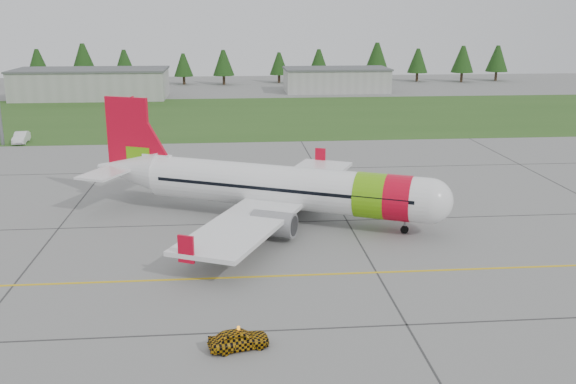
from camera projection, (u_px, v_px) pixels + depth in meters
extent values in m
plane|color=gray|center=(237.00, 332.00, 36.96)|extent=(320.00, 320.00, 0.00)
cylinder|color=white|center=(285.00, 187.00, 56.40)|extent=(24.45, 14.06, 3.78)
sphere|color=white|center=(430.00, 201.00, 52.28)|extent=(3.78, 3.78, 3.78)
cone|color=white|center=(129.00, 169.00, 61.53)|extent=(7.75, 6.29, 3.78)
cube|color=black|center=(434.00, 197.00, 52.10)|extent=(2.47, 2.94, 0.54)
cylinder|color=#65B20D|center=(372.00, 195.00, 53.87)|extent=(3.91, 4.56, 3.86)
cylinder|color=red|center=(399.00, 198.00, 53.11)|extent=(3.56, 4.40, 3.86)
cube|color=white|center=(280.00, 198.00, 56.84)|extent=(17.92, 30.38, 0.35)
cube|color=red|center=(320.00, 157.00, 70.99)|extent=(1.13, 0.65, 1.94)
cube|color=red|center=(186.00, 249.00, 43.04)|extent=(1.13, 0.65, 1.94)
cylinder|color=gray|center=(314.00, 191.00, 61.34)|extent=(4.02, 3.32, 2.04)
cylinder|color=gray|center=(274.00, 224.00, 51.67)|extent=(4.02, 3.32, 2.04)
cube|color=red|center=(128.00, 136.00, 60.60)|extent=(4.19, 2.20, 7.37)
cube|color=#65B20D|center=(139.00, 159.00, 60.82)|extent=(2.46, 1.43, 2.33)
cube|color=white|center=(124.00, 166.00, 61.62)|extent=(7.52, 11.42, 0.21)
cylinder|color=slate|center=(405.00, 225.00, 53.54)|extent=(0.17, 0.17, 1.36)
cylinder|color=black|center=(405.00, 229.00, 53.63)|extent=(0.71, 0.52, 0.66)
cylinder|color=slate|center=(280.00, 200.00, 59.89)|extent=(0.21, 0.21, 1.84)
cylinder|color=black|center=(276.00, 204.00, 60.13)|extent=(1.10, 0.82, 1.01)
cylinder|color=slate|center=(258.00, 217.00, 54.97)|extent=(0.21, 0.21, 1.84)
cylinder|color=black|center=(254.00, 221.00, 55.21)|extent=(1.10, 0.82, 1.01)
imported|color=orange|center=(238.00, 321.00, 34.73)|extent=(1.42, 1.58, 3.35)
imported|color=white|center=(20.00, 126.00, 90.77)|extent=(1.80, 1.71, 4.80)
cube|color=#30561E|center=(231.00, 116.00, 115.65)|extent=(320.00, 50.00, 0.03)
cube|color=gold|center=(236.00, 277.00, 44.63)|extent=(120.00, 0.25, 0.02)
cube|color=#A8A8A3|center=(92.00, 85.00, 139.14)|extent=(32.00, 14.00, 6.00)
cube|color=#A8A8A3|center=(336.00, 81.00, 151.67)|extent=(24.00, 12.00, 5.20)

